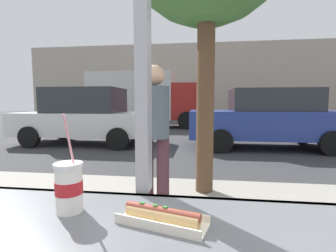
% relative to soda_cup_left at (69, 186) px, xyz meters
% --- Properties ---
extents(ground_plane, '(60.00, 60.00, 0.00)m').
position_rel_soda_cup_left_xyz_m(ground_plane, '(0.19, 8.14, -1.07)').
color(ground_plane, '#38383A').
extents(sidewalk_strip, '(16.00, 2.80, 0.11)m').
position_rel_soda_cup_left_xyz_m(sidewalk_strip, '(0.19, 1.74, -1.01)').
color(sidewalk_strip, '#9E998E').
rests_on(sidewalk_strip, ground).
extents(building_facade_far, '(28.00, 1.20, 5.97)m').
position_rel_soda_cup_left_xyz_m(building_facade_far, '(0.19, 19.36, 1.92)').
color(building_facade_far, '#A89E8E').
rests_on(building_facade_far, ground).
extents(soda_cup_left, '(0.09, 0.09, 0.32)m').
position_rel_soda_cup_left_xyz_m(soda_cup_left, '(0.00, 0.00, 0.00)').
color(soda_cup_left, white).
rests_on(soda_cup_left, window_counter).
extents(hotdog_tray_far, '(0.28, 0.16, 0.05)m').
position_rel_soda_cup_left_xyz_m(hotdog_tray_far, '(0.31, -0.04, -0.06)').
color(hotdog_tray_far, beige).
rests_on(hotdog_tray_far, window_counter).
extents(parked_car_white, '(4.40, 1.97, 1.80)m').
position_rel_soda_cup_left_xyz_m(parked_car_white, '(-3.25, 6.77, -0.17)').
color(parked_car_white, silver).
rests_on(parked_car_white, ground).
extents(parked_car_blue, '(4.45, 2.02, 1.73)m').
position_rel_soda_cup_left_xyz_m(parked_car_blue, '(2.38, 6.77, -0.19)').
color(parked_car_blue, '#283D93').
rests_on(parked_car_blue, ground).
extents(box_truck, '(6.32, 2.44, 2.98)m').
position_rel_soda_cup_left_xyz_m(box_truck, '(-2.62, 12.67, 0.55)').
color(box_truck, beige).
rests_on(box_truck, ground).
extents(pedestrian, '(0.32, 0.32, 1.63)m').
position_rel_soda_cup_left_xyz_m(pedestrian, '(-0.08, 1.92, -0.02)').
color(pedestrian, '#462830').
rests_on(pedestrian, sidewalk_strip).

